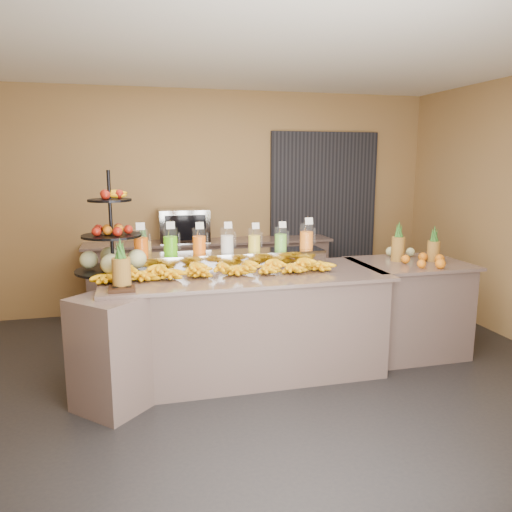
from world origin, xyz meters
name	(u,v)px	position (x,y,z in m)	size (l,w,h in m)	color
ground	(253,386)	(0.00, 0.00, 0.00)	(6.00, 6.00, 0.00)	black
room_envelope	(252,165)	(0.19, 0.79, 1.88)	(6.04, 5.02, 2.82)	olive
buffet_counter	(234,326)	(-0.12, 0.26, 0.47)	(2.75, 1.25, 0.93)	gray
right_counter	(407,307)	(1.70, 0.40, 0.47)	(1.08, 0.88, 0.93)	gray
back_ledge	(211,276)	(0.00, 2.25, 0.47)	(3.10, 0.55, 0.93)	gray
pitcher_tray	(227,260)	(-0.11, 0.58, 1.01)	(1.85, 0.30, 0.15)	gray
juice_pitcher_orange_a	(141,244)	(-0.89, 0.58, 1.19)	(0.13, 0.14, 0.32)	silver
juice_pitcher_green	(170,243)	(-0.63, 0.58, 1.19)	(0.13, 0.14, 0.32)	silver
juice_pitcher_orange_b	(199,242)	(-0.37, 0.58, 1.18)	(0.13, 0.13, 0.30)	silver
juice_pitcher_milk	(227,241)	(-0.11, 0.58, 1.18)	(0.12, 0.13, 0.30)	silver
juice_pitcher_lemon	(254,241)	(0.15, 0.58, 1.18)	(0.12, 0.12, 0.28)	silver
juice_pitcher_lime	(281,240)	(0.41, 0.58, 1.18)	(0.12, 0.12, 0.29)	silver
juice_pitcher_orange_c	(306,238)	(0.67, 0.58, 1.19)	(0.13, 0.14, 0.32)	silver
banana_heap	(220,266)	(-0.23, 0.28, 1.01)	(2.10, 0.19, 0.17)	#F3AD0C
fruit_stand	(118,250)	(-1.09, 0.49, 1.16)	(0.81, 0.81, 0.91)	black
condiment_caddy	(122,289)	(-1.05, -0.06, 0.94)	(0.20, 0.15, 0.03)	black
pineapple_left_a	(121,270)	(-1.05, 0.01, 1.08)	(0.14, 0.14, 0.40)	brown
pineapple_left_b	(144,253)	(-0.86, 0.70, 1.09)	(0.14, 0.14, 0.42)	brown
right_fruit_pile	(419,255)	(1.76, 0.33, 1.01)	(0.46, 0.44, 0.24)	brown
oven_warmer	(184,225)	(-0.33, 2.25, 1.13)	(0.61, 0.42, 0.40)	gray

